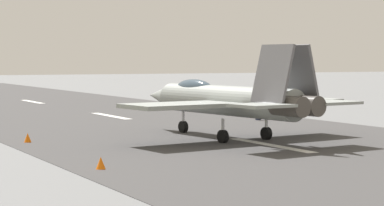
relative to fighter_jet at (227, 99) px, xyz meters
The scene contains 6 objects.
ground_plane 5.35m from the fighter_jet, behind, with size 400.00×400.00×0.00m, color slate.
runway_strip 5.37m from the fighter_jet, behind, with size 240.00×26.00×0.02m.
fighter_jet is the anchor object (origin of this frame).
crew_person 14.49m from the fighter_jet, 39.31° to the right, with size 0.64×0.44×1.57m.
marker_cone_near 14.24m from the fighter_jet, 127.49° to the left, with size 0.44×0.44×0.55m, color orange.
marker_cone_mid 11.88m from the fighter_jet, 72.89° to the left, with size 0.44×0.44×0.55m, color orange.
Camera 1 is at (-34.80, 23.00, 4.74)m, focal length 71.55 mm.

